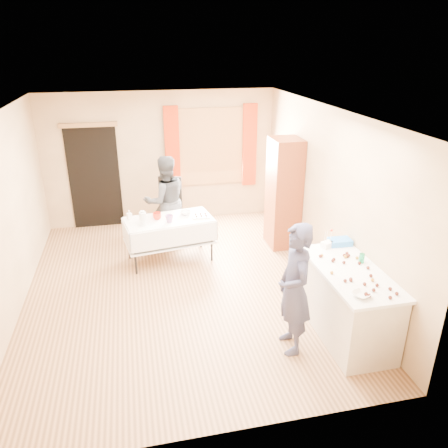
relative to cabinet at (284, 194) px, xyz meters
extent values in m
cube|color=#9E7047|center=(-1.99, -1.13, -0.98)|extent=(4.50, 5.50, 0.02)
cube|color=white|center=(-1.99, -1.13, 1.64)|extent=(4.50, 5.50, 0.02)
cube|color=tan|center=(-1.99, 1.63, 0.33)|extent=(4.50, 0.02, 2.60)
cube|color=tan|center=(-1.99, -3.89, 0.33)|extent=(4.50, 0.02, 2.60)
cube|color=tan|center=(-4.25, -1.13, 0.33)|extent=(0.02, 5.50, 2.60)
cube|color=tan|center=(0.27, -1.13, 0.33)|extent=(0.02, 5.50, 2.60)
cube|color=olive|center=(-0.99, 1.59, 0.53)|extent=(1.32, 0.06, 1.52)
cube|color=white|center=(-0.99, 1.57, 0.53)|extent=(1.20, 0.02, 1.40)
cube|color=#A52809|center=(-1.77, 1.54, 0.53)|extent=(0.28, 0.06, 1.65)
cube|color=#A52809|center=(-0.21, 1.54, 0.53)|extent=(0.28, 0.06, 1.65)
cube|color=black|center=(-3.29, 1.60, 0.03)|extent=(0.95, 0.04, 2.00)
cube|color=olive|center=(-3.29, 1.57, 1.05)|extent=(1.05, 0.06, 0.08)
cube|color=brown|center=(0.00, 0.00, 0.00)|extent=(0.50, 0.60, 1.95)
cube|color=beige|center=(-0.10, -2.69, -0.54)|extent=(0.67, 1.49, 0.86)
cube|color=white|center=(-0.10, -2.69, -0.08)|extent=(0.73, 1.55, 0.04)
cube|color=white|center=(-2.05, -0.19, -0.24)|extent=(1.49, 0.91, 0.04)
cube|color=black|center=(-1.95, 0.92, -0.50)|extent=(0.55, 0.55, 0.06)
cube|color=black|center=(-1.89, 1.11, -0.21)|extent=(0.44, 0.17, 0.63)
imported|color=#262643|center=(-0.86, -2.81, -0.16)|extent=(0.62, 0.43, 1.62)
imported|color=black|center=(-2.03, 0.50, -0.16)|extent=(1.04, 0.94, 1.63)
cylinder|color=#15824C|center=(0.12, -2.54, 0.00)|extent=(0.08, 0.08, 0.12)
imported|color=white|center=(-0.27, -3.25, -0.04)|extent=(0.33, 0.33, 0.05)
cube|color=white|center=(-0.12, -2.05, -0.02)|extent=(0.18, 0.15, 0.08)
cube|color=blue|center=(0.08, -2.00, -0.02)|extent=(0.31, 0.21, 0.08)
cylinder|color=silver|center=(-2.47, -0.39, -0.11)|extent=(0.13, 0.13, 0.22)
imported|color=red|center=(-2.23, -0.17, -0.17)|extent=(0.22, 0.22, 0.11)
imported|color=red|center=(-2.05, -0.34, -0.16)|extent=(0.16, 0.16, 0.12)
imported|color=white|center=(-1.75, -0.06, -0.19)|extent=(0.27, 0.27, 0.06)
cube|color=white|center=(-1.52, -0.23, -0.21)|extent=(0.29, 0.22, 0.02)
imported|color=white|center=(-2.68, -0.08, -0.14)|extent=(0.12, 0.12, 0.16)
sphere|color=#3F2314|center=(0.01, -2.99, -0.04)|extent=(0.04, 0.04, 0.04)
sphere|color=#35120C|center=(-0.22, -3.25, -0.04)|extent=(0.04, 0.04, 0.04)
sphere|color=#35120C|center=(-0.20, -3.29, -0.04)|extent=(0.04, 0.04, 0.04)
sphere|color=#35120C|center=(-0.09, -3.19, -0.04)|extent=(0.04, 0.04, 0.04)
sphere|color=#35120C|center=(0.06, -2.59, -0.04)|extent=(0.04, 0.04, 0.04)
sphere|color=#35120C|center=(0.03, -2.37, -0.04)|extent=(0.04, 0.04, 0.04)
sphere|color=#3F2314|center=(-0.37, -2.74, -0.04)|extent=(0.04, 0.04, 0.04)
sphere|color=#35120C|center=(-0.23, -2.94, -0.04)|extent=(0.04, 0.04, 0.04)
sphere|color=#35120C|center=(-0.23, -2.46, -0.04)|extent=(0.04, 0.04, 0.04)
sphere|color=#35120C|center=(0.04, -2.31, -0.04)|extent=(0.04, 0.04, 0.04)
sphere|color=#35120C|center=(0.01, -2.38, -0.04)|extent=(0.04, 0.04, 0.04)
sphere|color=#35120C|center=(-0.11, -2.53, -0.04)|extent=(0.04, 0.04, 0.04)
sphere|color=#3F2314|center=(0.11, -2.45, -0.04)|extent=(0.04, 0.04, 0.04)
sphere|color=#35120C|center=(0.00, -3.11, -0.04)|extent=(0.04, 0.04, 0.04)
sphere|color=#35120C|center=(-0.33, -2.31, -0.04)|extent=(0.04, 0.04, 0.04)
sphere|color=#35120C|center=(0.04, -2.90, -0.04)|extent=(0.04, 0.04, 0.04)
sphere|color=#35120C|center=(0.00, -3.37, -0.04)|extent=(0.04, 0.04, 0.04)
sphere|color=#35120C|center=(-0.22, -2.92, -0.04)|extent=(0.04, 0.04, 0.04)
sphere|color=#3F2314|center=(-0.30, -2.29, -0.04)|extent=(0.04, 0.04, 0.04)
sphere|color=#35120C|center=(0.10, -3.21, -0.04)|extent=(0.04, 0.04, 0.04)
sphere|color=#35120C|center=(-0.30, -2.94, -0.04)|extent=(0.04, 0.04, 0.04)
sphere|color=#35120C|center=(-0.02, -2.35, -0.04)|extent=(0.04, 0.04, 0.04)
sphere|color=#35120C|center=(0.11, -3.32, -0.04)|extent=(0.04, 0.04, 0.04)
sphere|color=#35120C|center=(-0.20, -2.43, -0.04)|extent=(0.04, 0.04, 0.04)
sphere|color=#3F2314|center=(-0.02, -2.39, -0.04)|extent=(0.04, 0.04, 0.04)
sphere|color=#35120C|center=(-0.12, -3.06, -0.04)|extent=(0.04, 0.04, 0.04)
sphere|color=#35120C|center=(0.11, -2.72, -0.04)|extent=(0.04, 0.04, 0.04)
camera|label=1|loc=(-2.58, -6.87, 2.49)|focal=35.00mm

